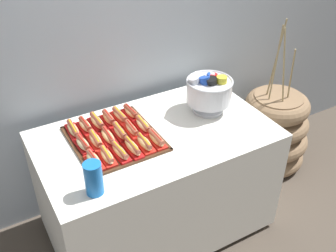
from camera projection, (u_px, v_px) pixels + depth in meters
ground_plane at (157, 225)px, 2.81m from camera, size 10.00×10.00×0.00m
back_wall at (112, 21)px, 2.47m from camera, size 6.00×0.10×2.60m
buffet_table at (156, 181)px, 2.57m from camera, size 1.40×0.82×0.79m
floor_vase at (273, 131)px, 3.21m from camera, size 0.57×0.57×1.23m
serving_tray at (114, 139)px, 2.31m from camera, size 0.48×0.53×0.01m
hot_dog_0 at (94, 160)px, 2.10m from camera, size 0.07×0.16×0.06m
hot_dog_1 at (107, 156)px, 2.13m from camera, size 0.07×0.16×0.06m
hot_dog_2 at (120, 152)px, 2.16m from camera, size 0.07×0.17×0.06m
hot_dog_3 at (132, 147)px, 2.19m from camera, size 0.06×0.18×0.06m
hot_dog_4 at (145, 143)px, 2.22m from camera, size 0.07×0.17×0.06m
hot_dog_5 at (156, 139)px, 2.25m from camera, size 0.06×0.16×0.06m
hot_dog_6 at (83, 144)px, 2.22m from camera, size 0.07×0.16×0.06m
hot_dog_7 at (96, 140)px, 2.25m from camera, size 0.07×0.18×0.06m
hot_dog_8 at (108, 137)px, 2.28m from camera, size 0.07×0.18×0.06m
hot_dog_9 at (120, 132)px, 2.31m from camera, size 0.06×0.17×0.06m
hot_dog_10 at (132, 129)px, 2.34m from camera, size 0.06×0.16×0.06m
hot_dog_11 at (143, 125)px, 2.37m from camera, size 0.07×0.17×0.06m
hot_dog_12 at (73, 130)px, 2.34m from camera, size 0.07×0.18×0.06m
hot_dog_13 at (85, 126)px, 2.37m from camera, size 0.07×0.16×0.06m
hot_dog_14 at (97, 122)px, 2.40m from camera, size 0.07×0.18×0.06m
hot_dog_15 at (109, 119)px, 2.43m from camera, size 0.06×0.16×0.07m
hot_dog_16 at (120, 116)px, 2.46m from camera, size 0.07×0.18×0.06m
hot_dog_17 at (131, 112)px, 2.49m from camera, size 0.07×0.16×0.06m
punch_bowl at (209, 90)px, 2.49m from camera, size 0.29×0.29×0.27m
cup_stack at (94, 178)px, 1.91m from camera, size 0.09×0.09×0.18m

